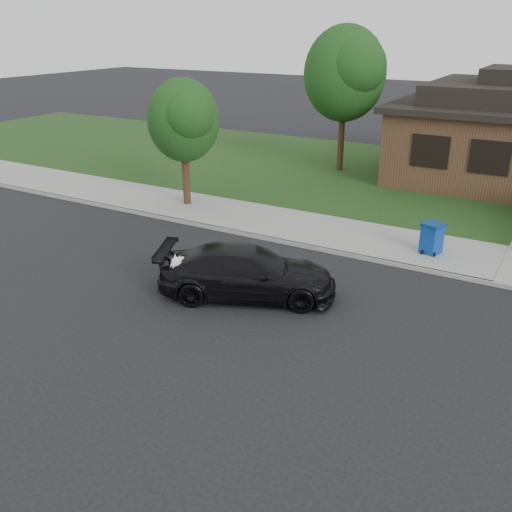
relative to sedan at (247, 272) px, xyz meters
The scene contains 8 objects.
ground 1.76m from the sedan, ahead, with size 120.00×120.00×0.00m, color black.
sidewalk 5.54m from the sedan, 72.95° to the left, with size 60.00×3.00×0.12m, color gray.
curb 4.14m from the sedan, 66.80° to the left, with size 60.00×0.12×0.12m, color gray.
lawn 13.38m from the sedan, 83.06° to the left, with size 60.00×13.00×0.13m, color #193814.
sedan is the anchor object (origin of this frame).
recycling_bin 6.04m from the sedan, 55.89° to the left, with size 0.71×0.71×0.92m.
tree_0 13.96m from the sedan, 101.69° to the left, with size 3.78×3.60×6.34m.
tree_2 8.31m from the sedan, 136.98° to the left, with size 2.73×2.60×4.59m.
Camera 1 is at (5.12, -11.51, 6.48)m, focal length 40.00 mm.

